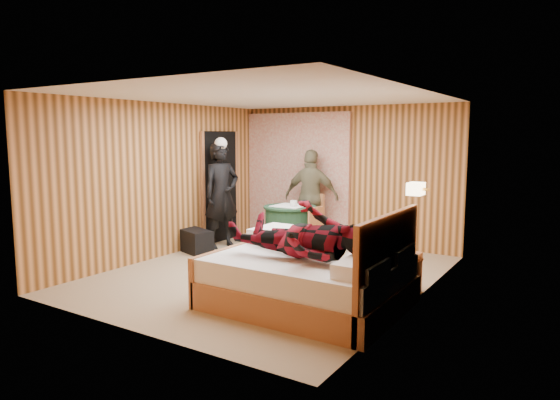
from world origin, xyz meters
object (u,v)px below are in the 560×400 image
Objects in this scene: nightstand at (401,274)px; woman_standing at (222,195)px; man_on_bed at (304,223)px; bed at (311,277)px; chair_far at (311,215)px; duffel_bag at (195,241)px; chair_near at (311,228)px; round_table at (290,228)px; man_at_table at (312,197)px; wall_lamp at (416,189)px.

nightstand is 3.75m from woman_standing.
bed is at bearing 97.66° from man_on_bed.
chair_far is 2.14m from duffel_bag.
bed is 2.61× the size of chair_near.
man_at_table reaches higher than round_table.
man_on_bed is at bearing -105.80° from woman_standing.
bed reaches higher than chair_far.
round_table reaches higher than nightstand.
chair_near is at bearing 157.71° from wall_lamp.
duffel_bag is at bearing -146.62° from round_table.
man_at_table is (-1.62, 2.94, 0.53)m from bed.
man_on_bed reaches higher than duffel_bag.
nightstand is 1.57m from man_on_bed.
round_table is 0.97× the size of chair_far.
woman_standing is at bearing -120.13° from chair_far.
chair_near is (-1.15, 2.08, 0.14)m from bed.
wall_lamp is 0.15× the size of man_at_table.
wall_lamp reaches higher than round_table.
round_table is at bearing 126.55° from bed.
nightstand is 0.59× the size of round_table.
chair_near is at bearing 43.26° from duffel_bag.
chair_near is (-1.91, 1.15, 0.21)m from nightstand.
bed is 2.38m from chair_near.
man_on_bed reaches higher than bed.
chair_near is 1.22× the size of duffel_bag.
round_table is 1.09× the size of chair_near.
round_table is 1.63m from duffel_bag.
wall_lamp is 3.68m from woman_standing.
man_at_table reaches higher than duffel_bag.
wall_lamp is at bearing 62.93° from man_on_bed.
chair_near is at bearing -42.01° from chair_far.
bed is 3.41m from woman_standing.
man_at_table is at bearing 138.48° from chair_far.
chair_far is 0.50× the size of woman_standing.
man_on_bed is (1.65, -3.17, 0.15)m from man_at_table.
duffel_bag is 2.23m from man_at_table.
bed is 2.39× the size of round_table.
chair_near reaches higher than duffel_bag.
man_at_table is (0.00, 0.75, 0.46)m from round_table.
round_table is (-2.42, 0.90, -0.90)m from wall_lamp.
man_on_bed reaches higher than round_table.
chair_far is 1.38× the size of duffel_bag.
chair_far is at bearing 109.14° from man_at_table.
bed is 3.30m from chair_far.
chair_near is at bearing 149.03° from nightstand.
bed is 3.24m from duffel_bag.
chair_near is 0.47× the size of man_on_bed.
man_at_table reaches higher than nightstand.
chair_far is 3.55m from man_on_bed.
duffel_bag is at bearing 40.44° from man_at_table.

